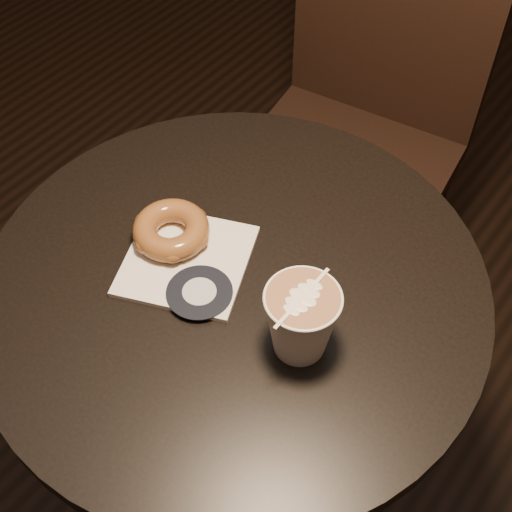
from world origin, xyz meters
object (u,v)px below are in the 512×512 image
object	(u,v)px
cafe_table	(237,355)
doughnut	(171,230)
pastry_bag	(187,261)
latte_cup	(301,322)
chair	(368,98)

from	to	relation	value
cafe_table	doughnut	size ratio (longest dim) A/B	6.91
pastry_bag	latte_cup	bearing A→B (deg)	-26.29
pastry_bag	doughnut	world-z (taller)	doughnut
cafe_table	pastry_bag	xyz separation A→B (m)	(-0.07, -0.02, 0.20)
chair	latte_cup	xyz separation A→B (m)	(0.28, -0.65, 0.21)
doughnut	latte_cup	xyz separation A→B (m)	(0.24, -0.03, 0.03)
pastry_bag	latte_cup	size ratio (longest dim) A/B	1.58
pastry_bag	doughnut	bearing A→B (deg)	135.92
chair	doughnut	bearing A→B (deg)	-94.89
pastry_bag	latte_cup	world-z (taller)	latte_cup
chair	latte_cup	distance (m)	0.74
doughnut	latte_cup	world-z (taller)	latte_cup
doughnut	latte_cup	bearing A→B (deg)	-6.73
cafe_table	doughnut	bearing A→B (deg)	179.98
pastry_bag	chair	bearing A→B (deg)	74.48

